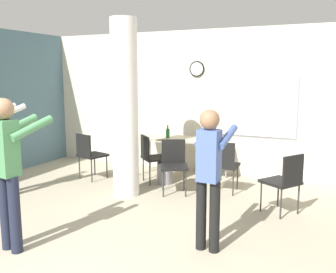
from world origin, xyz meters
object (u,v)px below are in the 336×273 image
at_px(chair_mid_room, 285,179).
at_px(person_playing_front, 9,162).
at_px(chair_table_front, 174,162).
at_px(folding_table, 181,141).
at_px(chair_table_left, 152,155).
at_px(bottle_on_table, 168,133).
at_px(chair_near_pillar, 90,153).
at_px(person_playing_side, 209,169).
at_px(chair_table_right, 224,163).

xyz_separation_m(chair_mid_room, person_playing_front, (-2.60, -2.35, 0.49)).
xyz_separation_m(chair_table_front, chair_mid_room, (1.80, -0.29, 0.00)).
distance_m(folding_table, chair_table_left, 0.70).
relative_size(bottle_on_table, chair_near_pillar, 0.28).
bearing_deg(person_playing_side, folding_table, 118.00).
bearing_deg(person_playing_side, chair_table_right, 101.31).
distance_m(chair_table_left, chair_table_front, 0.69).
bearing_deg(chair_near_pillar, person_playing_front, -71.05).
relative_size(folding_table, chair_table_front, 2.00).
bearing_deg(folding_table, chair_table_right, -31.91).
distance_m(bottle_on_table, chair_near_pillar, 1.51).
height_order(chair_table_right, person_playing_side, person_playing_side).
bearing_deg(chair_near_pillar, chair_table_left, 14.36).
distance_m(chair_table_left, person_playing_front, 3.05).
bearing_deg(person_playing_side, person_playing_front, -155.62).
distance_m(chair_table_front, person_playing_side, 2.14).
xyz_separation_m(person_playing_front, person_playing_side, (1.98, 0.90, -0.07)).
height_order(chair_near_pillar, person_playing_side, person_playing_side).
bearing_deg(chair_table_front, bottle_on_table, 120.05).
xyz_separation_m(folding_table, chair_table_left, (-0.33, -0.59, -0.19)).
height_order(chair_mid_room, person_playing_side, person_playing_side).
relative_size(chair_near_pillar, person_playing_side, 0.55).
bearing_deg(person_playing_front, chair_table_right, 62.00).
distance_m(folding_table, chair_table_right, 1.21).
xyz_separation_m(chair_table_left, person_playing_side, (1.76, -2.10, 0.42)).
bearing_deg(chair_table_left, folding_table, 60.48).
xyz_separation_m(folding_table, chair_table_right, (1.02, -0.63, -0.19)).
bearing_deg(chair_table_right, chair_table_front, -157.95).
bearing_deg(chair_mid_room, bottle_on_table, 153.34).
distance_m(bottle_on_table, person_playing_side, 3.10).
distance_m(bottle_on_table, chair_table_front, 1.05).
distance_m(chair_table_front, chair_near_pillar, 1.73).
bearing_deg(chair_table_front, chair_table_left, 148.39).
bearing_deg(chair_near_pillar, folding_table, 30.73).
relative_size(bottle_on_table, chair_table_right, 0.28).
bearing_deg(bottle_on_table, chair_table_right, -23.67).
relative_size(chair_table_left, person_playing_front, 0.51).
bearing_deg(person_playing_side, bottle_on_table, 122.75).
bearing_deg(chair_table_left, person_playing_side, -50.06).
distance_m(chair_table_left, chair_table_right, 1.35).
bearing_deg(chair_mid_room, person_playing_front, -137.93).
relative_size(chair_table_left, person_playing_side, 0.55).
bearing_deg(chair_mid_room, chair_table_left, 164.77).
xyz_separation_m(chair_table_front, chair_near_pillar, (-1.73, 0.07, 0.00)).
bearing_deg(chair_table_front, chair_near_pillar, 177.84).
distance_m(chair_table_right, chair_table_front, 0.83).
height_order(bottle_on_table, chair_table_right, bottle_on_table).
bearing_deg(chair_mid_room, chair_table_right, 149.88).
height_order(bottle_on_table, chair_mid_room, bottle_on_table).
distance_m(chair_mid_room, person_playing_front, 3.54).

